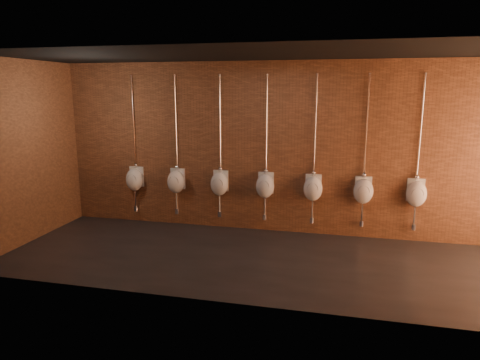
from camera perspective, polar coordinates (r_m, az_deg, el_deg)
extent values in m
plane|color=black|center=(7.00, 3.17, -10.58)|extent=(8.50, 8.50, 0.00)
cube|color=black|center=(6.49, 3.50, 16.52)|extent=(8.50, 3.00, 0.04)
cube|color=brown|center=(8.02, 5.16, 4.16)|extent=(8.50, 0.04, 3.20)
cube|color=brown|center=(5.11, 0.46, -0.24)|extent=(8.50, 0.04, 3.20)
cube|color=brown|center=(8.39, -26.68, 3.27)|extent=(0.04, 3.00, 3.20)
ellipsoid|color=white|center=(8.89, -13.90, 0.04)|extent=(0.35, 0.31, 0.46)
cube|color=white|center=(8.98, -13.59, 0.47)|extent=(0.30, 0.05, 0.41)
cylinder|color=#959595|center=(8.79, -14.24, 0.07)|extent=(0.20, 0.02, 0.20)
cylinder|color=silver|center=(8.82, -14.00, 7.43)|extent=(0.02, 0.02, 1.82)
sphere|color=silver|center=(8.91, -13.75, 1.94)|extent=(0.08, 0.08, 0.08)
cylinder|color=silver|center=(8.80, -14.31, 13.34)|extent=(0.06, 0.06, 0.01)
cylinder|color=silver|center=(8.97, -13.79, -2.17)|extent=(0.03, 0.03, 0.37)
cylinder|color=silver|center=(9.03, -13.71, -3.69)|extent=(0.08, 0.08, 0.11)
cylinder|color=silver|center=(9.10, -13.50, -3.56)|extent=(0.03, 0.15, 0.03)
ellipsoid|color=white|center=(8.53, -8.54, -0.23)|extent=(0.35, 0.31, 0.46)
cube|color=white|center=(8.62, -8.28, 0.22)|extent=(0.30, 0.05, 0.41)
cylinder|color=#959595|center=(8.42, -8.83, -0.21)|extent=(0.20, 0.02, 0.20)
cylinder|color=silver|center=(8.45, -8.55, 7.47)|extent=(0.02, 0.02, 1.82)
sphere|color=silver|center=(8.55, -8.40, 1.74)|extent=(0.08, 0.08, 0.08)
cylinder|color=silver|center=(8.43, -8.75, 13.64)|extent=(0.06, 0.06, 0.01)
cylinder|color=silver|center=(8.61, -8.47, -2.54)|extent=(0.03, 0.03, 0.37)
cylinder|color=silver|center=(8.68, -8.42, -4.11)|extent=(0.08, 0.08, 0.11)
cylinder|color=silver|center=(8.74, -8.24, -3.98)|extent=(0.03, 0.15, 0.03)
ellipsoid|color=white|center=(8.25, -2.77, -0.53)|extent=(0.35, 0.31, 0.46)
cube|color=white|center=(8.34, -2.56, -0.06)|extent=(0.30, 0.05, 0.41)
cylinder|color=#959595|center=(8.13, -2.99, -0.51)|extent=(0.20, 0.02, 0.20)
cylinder|color=silver|center=(8.17, -2.67, 7.43)|extent=(0.02, 0.02, 1.82)
sphere|color=silver|center=(8.27, -2.63, 1.51)|extent=(0.08, 0.08, 0.08)
cylinder|color=silver|center=(8.15, -2.73, 13.83)|extent=(0.06, 0.06, 0.01)
cylinder|color=silver|center=(8.33, -2.74, -2.92)|extent=(0.03, 0.03, 0.37)
cylinder|color=silver|center=(8.40, -2.73, -4.54)|extent=(0.08, 0.08, 0.11)
cylinder|color=silver|center=(8.47, -2.59, -4.40)|extent=(0.03, 0.15, 0.03)
ellipsoid|color=white|center=(8.06, 3.35, -0.84)|extent=(0.35, 0.31, 0.46)
cube|color=white|center=(8.15, 3.49, -0.36)|extent=(0.30, 0.05, 0.41)
cylinder|color=#959595|center=(7.94, 3.21, -0.83)|extent=(0.20, 0.02, 0.20)
cylinder|color=silver|center=(7.97, 3.56, 7.31)|extent=(0.02, 0.02, 1.82)
sphere|color=silver|center=(8.08, 3.48, 1.25)|extent=(0.08, 0.08, 0.08)
cylinder|color=silver|center=(7.95, 3.65, 13.86)|extent=(0.06, 0.06, 0.01)
cylinder|color=silver|center=(8.14, 3.32, -3.28)|extent=(0.03, 0.03, 0.37)
cylinder|color=silver|center=(8.21, 3.30, -4.93)|extent=(0.08, 0.08, 0.11)
cylinder|color=silver|center=(8.28, 3.39, -4.79)|extent=(0.03, 0.15, 0.03)
ellipsoid|color=white|center=(7.96, 9.70, -1.15)|extent=(0.35, 0.31, 0.46)
cube|color=white|center=(8.06, 9.76, -0.66)|extent=(0.30, 0.05, 0.41)
cylinder|color=#959595|center=(7.84, 9.65, -1.14)|extent=(0.20, 0.02, 0.20)
cylinder|color=silver|center=(7.87, 10.03, 7.10)|extent=(0.02, 0.02, 1.82)
sphere|color=silver|center=(7.98, 9.80, 0.97)|extent=(0.08, 0.08, 0.08)
cylinder|color=silver|center=(7.85, 10.27, 13.73)|extent=(0.06, 0.06, 0.01)
cylinder|color=silver|center=(8.04, 9.61, -3.62)|extent=(0.03, 0.03, 0.37)
cylinder|color=silver|center=(8.11, 9.55, -5.29)|extent=(0.08, 0.08, 0.11)
cylinder|color=silver|center=(8.19, 9.58, -5.13)|extent=(0.03, 0.15, 0.03)
ellipsoid|color=white|center=(7.96, 16.12, -1.45)|extent=(0.35, 0.31, 0.46)
cube|color=white|center=(8.06, 16.10, -0.96)|extent=(0.30, 0.05, 0.41)
cylinder|color=#959595|center=(7.84, 16.17, -1.45)|extent=(0.20, 0.02, 0.20)
cylinder|color=silver|center=(7.88, 16.56, 6.79)|extent=(0.02, 0.02, 1.82)
sphere|color=silver|center=(7.98, 16.21, 0.67)|extent=(0.08, 0.08, 0.08)
cylinder|color=silver|center=(7.86, 16.97, 13.41)|extent=(0.06, 0.06, 0.01)
cylinder|color=silver|center=(8.05, 15.97, -3.91)|extent=(0.03, 0.03, 0.37)
cylinder|color=silver|center=(8.12, 15.87, -5.58)|extent=(0.08, 0.08, 0.11)
cylinder|color=silver|center=(8.19, 15.85, -5.43)|extent=(0.03, 0.15, 0.03)
ellipsoid|color=white|center=(8.06, 22.46, -1.73)|extent=(0.35, 0.31, 0.46)
cube|color=white|center=(8.16, 22.36, -1.24)|extent=(0.30, 0.05, 0.41)
cylinder|color=#959595|center=(7.95, 22.60, -1.73)|extent=(0.20, 0.02, 0.20)
cylinder|color=silver|center=(7.98, 23.00, 6.40)|extent=(0.02, 0.02, 1.82)
sphere|color=silver|center=(8.08, 22.53, 0.36)|extent=(0.08, 0.08, 0.08)
cylinder|color=silver|center=(7.96, 23.55, 12.92)|extent=(0.06, 0.06, 0.01)
cylinder|color=silver|center=(8.15, 22.26, -4.16)|extent=(0.03, 0.03, 0.37)
cylinder|color=silver|center=(8.22, 22.12, -5.81)|extent=(0.08, 0.08, 0.11)
cylinder|color=silver|center=(8.29, 22.05, -5.65)|extent=(0.03, 0.15, 0.03)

